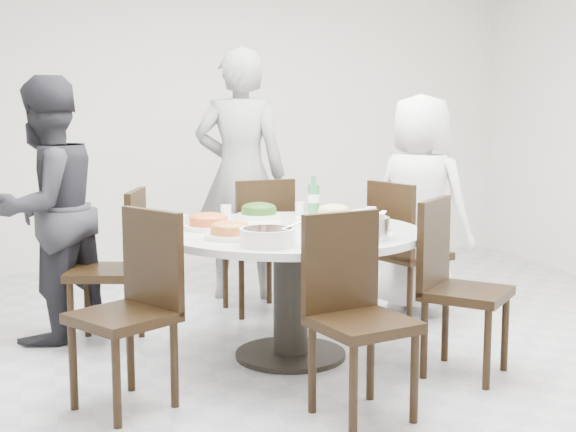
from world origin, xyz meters
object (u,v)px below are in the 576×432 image
object	(u,v)px
chair_ne	(410,251)
chair_se	(467,289)
diner_right	(420,204)
diner_left	(46,210)
soup_bowl	(268,237)
beverage_bottle	(314,196)
dining_table	(291,294)
rice_bowl	(364,228)
chair_s	(363,319)
chair_n	(256,245)
chair_nw	(106,268)
chair_sw	(122,312)
diner_middle	(241,175)

from	to	relation	value
chair_ne	chair_se	xyz separation A→B (m)	(-0.20, -1.09, 0.00)
chair_ne	diner_right	distance (m)	0.39
chair_ne	diner_left	distance (m)	2.37
diner_right	diner_left	xyz separation A→B (m)	(-2.49, 0.06, 0.05)
chair_ne	soup_bowl	bearing A→B (deg)	108.39
chair_se	beverage_bottle	world-z (taller)	beverage_bottle
dining_table	rice_bowl	bearing A→B (deg)	-56.45
chair_se	diner_right	xyz separation A→B (m)	(0.36, 1.29, 0.29)
diner_right	soup_bowl	world-z (taller)	diner_right
chair_s	chair_n	bearing A→B (deg)	76.23
chair_n	soup_bowl	xyz separation A→B (m)	(-0.35, -1.52, 0.32)
dining_table	chair_nw	distance (m)	1.14
chair_sw	beverage_bottle	size ratio (longest dim) A/B	3.77
chair_se	diner_left	world-z (taller)	diner_left
chair_nw	beverage_bottle	distance (m)	1.37
chair_n	chair_nw	world-z (taller)	same
chair_s	chair_se	size ratio (longest dim) A/B	1.00
soup_bowl	dining_table	bearing A→B (deg)	59.84
chair_n	chair_se	world-z (taller)	same
rice_bowl	diner_right	bearing A→B (deg)	51.66
diner_middle	soup_bowl	distance (m)	1.99
soup_bowl	beverage_bottle	bearing A→B (deg)	59.03
chair_sw	chair_s	size ratio (longest dim) A/B	1.00
dining_table	chair_s	size ratio (longest dim) A/B	1.58
rice_bowl	diner_left	bearing A→B (deg)	143.09
dining_table	diner_right	xyz separation A→B (m)	(1.17, 0.72, 0.39)
chair_s	diner_left	distance (m)	2.25
chair_ne	chair_n	size ratio (longest dim) A/B	1.00
chair_n	diner_left	distance (m)	1.47
diner_left	chair_nw	bearing A→B (deg)	103.82
chair_ne	chair_s	size ratio (longest dim) A/B	1.00
chair_s	chair_ne	bearing A→B (deg)	44.18
chair_sw	beverage_bottle	world-z (taller)	beverage_bottle
chair_sw	diner_right	size ratio (longest dim) A/B	0.62
diner_right	rice_bowl	world-z (taller)	diner_right
rice_bowl	soup_bowl	bearing A→B (deg)	-175.40
chair_nw	diner_middle	world-z (taller)	diner_middle
chair_n	rice_bowl	distance (m)	1.53
chair_nw	chair_sw	size ratio (longest dim) A/B	1.00
chair_sw	soup_bowl	bearing A→B (deg)	63.16
diner_middle	chair_ne	bearing A→B (deg)	152.94
chair_s	rice_bowl	world-z (taller)	chair_s
chair_s	chair_se	bearing A→B (deg)	14.42
chair_nw	chair_sw	distance (m)	1.07
chair_se	beverage_bottle	xyz separation A→B (m)	(-0.50, 1.08, 0.40)
chair_ne	diner_middle	world-z (taller)	diner_middle
dining_table	rice_bowl	distance (m)	0.66
dining_table	chair_sw	world-z (taller)	chair_sw
beverage_bottle	chair_se	bearing A→B (deg)	-65.26
chair_n	diner_right	xyz separation A→B (m)	(1.09, -0.34, 0.29)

